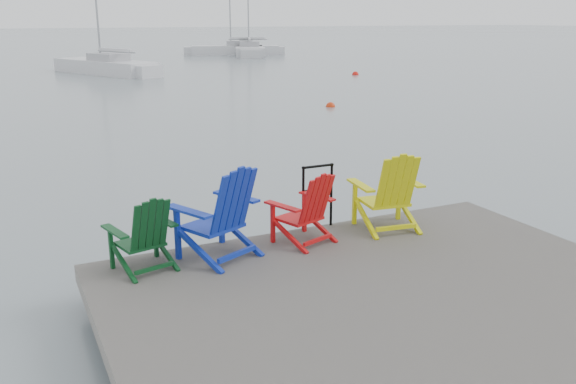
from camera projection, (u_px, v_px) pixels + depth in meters
name	position (u px, v px, depth m)	size (l,w,h in m)	color
ground	(405.00, 344.00, 6.45)	(400.00, 400.00, 0.00)	slate
dock	(406.00, 315.00, 6.36)	(6.00, 5.00, 1.40)	#292624
handrail	(317.00, 190.00, 8.39)	(0.48, 0.04, 0.90)	black
chair_green	(144.00, 233.00, 6.97)	(0.83, 0.78, 0.90)	#0A3917
chair_blue	(221.00, 212.00, 7.30)	(1.13, 1.09, 1.16)	#0E269A
chair_red	(306.00, 208.00, 7.83)	(0.90, 0.86, 0.95)	#BA0D0F
chair_yellow	(389.00, 191.00, 8.30)	(0.96, 0.90, 1.11)	#CDCD0B
sailboat_near	(106.00, 68.00, 37.06)	(5.28, 8.31, 11.30)	silver
sailboat_mid	(249.00, 51.00, 55.39)	(5.59, 9.73, 12.92)	silver
sailboat_far	(236.00, 51.00, 55.77)	(8.10, 4.56, 10.93)	silver
buoy_a	(330.00, 107.00, 23.46)	(0.36, 0.36, 0.36)	red
buoy_c	(355.00, 75.00, 36.40)	(0.40, 0.40, 0.40)	red
buoy_d	(79.00, 69.00, 40.61)	(0.34, 0.34, 0.34)	red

